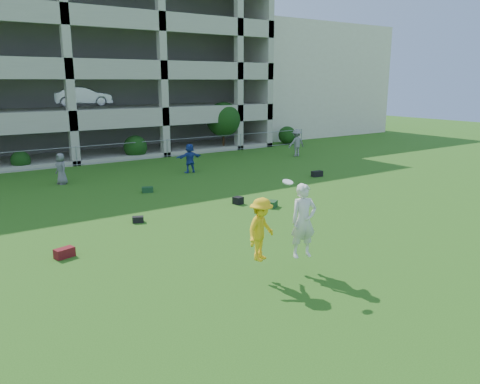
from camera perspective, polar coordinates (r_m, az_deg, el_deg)
ground at (r=13.18m, az=4.01°, el=-9.00°), size 100.00×100.00×0.00m
stucco_building at (r=48.42m, az=4.90°, el=13.35°), size 16.00×14.00×10.00m
bystander_c at (r=24.77m, az=-20.97°, el=2.68°), size 0.66×0.86×1.56m
bystander_d at (r=26.24m, az=-6.15°, el=4.12°), size 1.53×0.56×1.63m
bystander_f at (r=32.07m, az=6.90°, el=5.97°), size 1.26×0.82×1.83m
bag_red_a at (r=14.64m, az=-20.62°, el=-6.94°), size 0.61×0.44×0.28m
bag_black_b at (r=17.40m, az=-12.33°, el=-3.29°), size 0.46×0.38×0.22m
bag_green_c at (r=19.05m, az=3.92°, el=-1.48°), size 0.61×0.57×0.26m
crate_d at (r=19.50m, az=-0.24°, el=-1.04°), size 0.42×0.42×0.30m
bag_black_e at (r=25.45m, az=9.38°, el=2.21°), size 0.63×0.36×0.30m
bag_green_g at (r=21.96m, az=-11.22°, el=0.28°), size 0.57×0.45×0.25m
frisbee_contest at (r=12.11m, az=4.68°, el=-4.14°), size 2.23×1.05×2.18m
parking_garage at (r=37.99m, az=-23.62°, el=13.84°), size 30.00×14.00×12.00m
fence at (r=29.83m, az=-19.32°, el=4.17°), size 36.06×0.06×1.20m
shrub_row at (r=31.85m, az=-11.78°, el=6.81°), size 34.38×2.52×3.50m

